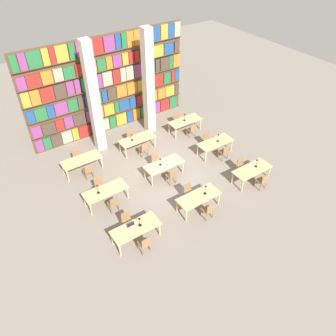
{
  "coord_description": "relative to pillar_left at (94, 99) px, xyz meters",
  "views": [
    {
      "loc": [
        -6.96,
        -10.49,
        10.81
      ],
      "look_at": [
        0.0,
        -0.27,
        0.67
      ],
      "focal_mm": 35.0,
      "sensor_mm": 36.0,
      "label": 1
    }
  ],
  "objects": [
    {
      "name": "desk_lamp_1",
      "position": [
        1.92,
        -6.78,
        -1.92
      ],
      "size": [
        0.14,
        0.14,
        0.5
      ],
      "color": "black",
      "rests_on": "reading_table_1"
    },
    {
      "name": "reading_table_7",
      "position": [
        1.61,
        -1.35,
        -2.34
      ],
      "size": [
        1.99,
        0.84,
        0.74
      ],
      "color": "tan",
      "rests_on": "ground_plane"
    },
    {
      "name": "desk_lamp_5",
      "position": [
        5.08,
        -4.01,
        -1.94
      ],
      "size": [
        0.14,
        0.14,
        0.47
      ],
      "color": "black",
      "rests_on": "reading_table_5"
    },
    {
      "name": "reading_table_8",
      "position": [
        4.9,
        -1.3,
        -2.34
      ],
      "size": [
        1.99,
        0.84,
        0.74
      ],
      "color": "tan",
      "rests_on": "ground_plane"
    },
    {
      "name": "chair_10",
      "position": [
        4.98,
        -4.69,
        -2.52
      ],
      "size": [
        0.42,
        0.4,
        0.89
      ],
      "color": "olive",
      "rests_on": "ground_plane"
    },
    {
      "name": "pillar_left",
      "position": [
        0.0,
        0.0,
        0.0
      ],
      "size": [
        0.51,
        0.51,
        6.0
      ],
      "color": "beige",
      "rests_on": "ground_plane"
    },
    {
      "name": "desk_lamp_7",
      "position": [
        4.88,
        -1.27,
        -1.96
      ],
      "size": [
        0.14,
        0.14,
        0.45
      ],
      "color": "black",
      "rests_on": "reading_table_8"
    },
    {
      "name": "chair_17",
      "position": [
        4.88,
        -0.59,
        -2.52
      ],
      "size": [
        0.42,
        0.4,
        0.89
      ],
      "rotation": [
        0.0,
        0.0,
        3.14
      ],
      "color": "olive",
      "rests_on": "ground_plane"
    },
    {
      "name": "reading_table_2",
      "position": [
        4.91,
        -6.74,
        -2.34
      ],
      "size": [
        1.99,
        0.84,
        0.74
      ],
      "color": "tan",
      "rests_on": "ground_plane"
    },
    {
      "name": "laptop",
      "position": [
        -1.72,
        -6.51,
        -2.22
      ],
      "size": [
        0.32,
        0.22,
        0.21
      ],
      "rotation": [
        0.0,
        0.0,
        3.14
      ],
      "color": "silver",
      "rests_on": "reading_table_0"
    },
    {
      "name": "chair_15",
      "position": [
        1.6,
        -0.64,
        -2.52
      ],
      "size": [
        0.42,
        0.4,
        0.89
      ],
      "rotation": [
        0.0,
        0.0,
        3.14
      ],
      "color": "olive",
      "rests_on": "ground_plane"
    },
    {
      "name": "chair_7",
      "position": [
        -1.62,
        -3.39,
        -2.52
      ],
      "size": [
        0.42,
        0.4,
        0.89
      ],
      "rotation": [
        0.0,
        0.0,
        3.14
      ],
      "color": "olive",
      "rests_on": "ground_plane"
    },
    {
      "name": "chair_14",
      "position": [
        1.6,
        -2.05,
        -2.52
      ],
      "size": [
        0.42,
        0.4,
        0.89
      ],
      "color": "olive",
      "rests_on": "ground_plane"
    },
    {
      "name": "desk_lamp_6",
      "position": [
        1.31,
        -1.32,
        -1.99
      ],
      "size": [
        0.14,
        0.14,
        0.4
      ],
      "color": "black",
      "rests_on": "reading_table_7"
    },
    {
      "name": "reading_table_0",
      "position": [
        -1.59,
        -6.74,
        -2.34
      ],
      "size": [
        1.99,
        0.84,
        0.74
      ],
      "color": "tan",
      "rests_on": "ground_plane"
    },
    {
      "name": "chair_8",
      "position": [
        1.58,
        -4.72,
        -2.52
      ],
      "size": [
        0.42,
        0.4,
        0.89
      ],
      "color": "olive",
      "rests_on": "ground_plane"
    },
    {
      "name": "desk_lamp_4",
      "position": [
        1.4,
        -3.97,
        -1.99
      ],
      "size": [
        0.14,
        0.14,
        0.41
      ],
      "color": "black",
      "rests_on": "reading_table_4"
    },
    {
      "name": "desk_lamp_3",
      "position": [
        -1.96,
        -4.08,
        -1.93
      ],
      "size": [
        0.14,
        0.14,
        0.5
      ],
      "color": "black",
      "rests_on": "reading_table_3"
    },
    {
      "name": "reading_table_5",
      "position": [
        4.93,
        -3.99,
        -2.34
      ],
      "size": [
        1.99,
        0.84,
        0.74
      ],
      "color": "tan",
      "rests_on": "ground_plane"
    },
    {
      "name": "chair_2",
      "position": [
        1.58,
        -7.47,
        -2.52
      ],
      "size": [
        0.42,
        0.4,
        0.89
      ],
      "color": "olive",
      "rests_on": "ground_plane"
    },
    {
      "name": "chair_13",
      "position": [
        -1.62,
        -0.67,
        -2.52
      ],
      "size": [
        0.42,
        0.4,
        0.89
      ],
      "rotation": [
        0.0,
        0.0,
        3.14
      ],
      "color": "olive",
      "rests_on": "ground_plane"
    },
    {
      "name": "chair_6",
      "position": [
        -1.62,
        -4.8,
        -2.52
      ],
      "size": [
        0.42,
        0.4,
        0.89
      ],
      "color": "olive",
      "rests_on": "ground_plane"
    },
    {
      "name": "bookshelf_bank",
      "position": [
        1.63,
        1.56,
        -0.29
      ],
      "size": [
        9.7,
        0.35,
        5.5
      ],
      "color": "brown",
      "rests_on": "ground_plane"
    },
    {
      "name": "chair_1",
      "position": [
        -1.6,
        -6.03,
        -2.52
      ],
      "size": [
        0.42,
        0.4,
        0.89
      ],
      "rotation": [
        0.0,
        0.0,
        3.14
      ],
      "color": "olive",
      "rests_on": "ground_plane"
    },
    {
      "name": "chair_4",
      "position": [
        4.93,
        -7.44,
        -2.52
      ],
      "size": [
        0.42,
        0.4,
        0.89
      ],
      "color": "olive",
      "rests_on": "ground_plane"
    },
    {
      "name": "chair_16",
      "position": [
        4.88,
        -2.01,
        -2.52
      ],
      "size": [
        0.42,
        0.4,
        0.89
      ],
      "color": "olive",
      "rests_on": "ground_plane"
    },
    {
      "name": "ground_plane",
      "position": [
        1.63,
        -4.03,
        -3.0
      ],
      "size": [
        40.0,
        40.0,
        0.0
      ],
      "primitive_type": "plane",
      "color": "gray"
    },
    {
      "name": "reading_table_3",
      "position": [
        -1.63,
        -4.1,
        -2.34
      ],
      "size": [
        1.99,
        0.84,
        0.74
      ],
      "color": "tan",
      "rests_on": "ground_plane"
    },
    {
      "name": "chair_0",
      "position": [
        -1.6,
        -7.44,
        -2.52
      ],
      "size": [
        0.42,
        0.4,
        0.89
      ],
      "color": "olive",
      "rests_on": "ground_plane"
    },
    {
      "name": "chair_5",
      "position": [
        4.93,
        -6.03,
        -2.52
      ],
      "size": [
        0.42,
        0.4,
        0.89
      ],
      "rotation": [
        0.0,
        0.0,
        3.14
      ],
      "color": "olive",
      "rests_on": "ground_plane"
    },
    {
      "name": "chair_11",
      "position": [
        4.98,
        -3.28,
        -2.52
      ],
      "size": [
        0.42,
        0.4,
        0.89
      ],
      "rotation": [
        0.0,
        0.0,
        3.14
      ],
      "color": "olive",
      "rests_on": "ground_plane"
    },
    {
      "name": "chair_12",
      "position": [
        -1.62,
        -2.08,
        -2.52
      ],
      "size": [
        0.42,
        0.4,
        0.89
      ],
      "color": "olive",
      "rests_on": "ground_plane"
    },
    {
      "name": "pillar_center",
      "position": [
        3.25,
        0.0,
        0.0
      ],
      "size": [
        0.51,
        0.51,
        6.0
      ],
      "color": "beige",
      "rests_on": "ground_plane"
    },
    {
      "name": "desk_lamp_2",
      "position": [
        5.19,
        -6.71,
        -1.95
      ],
      "size": [
        0.14,
        0.14,
        0.46
      ],
      "color": "black",
      "rests_on": "reading_table_2"
    },
    {
      "name": "reading_table_6",
      "position": [
        -1.64,
        -1.37,
        -2.34
      ],
      "size": [
        1.99,
        0.84,
        0.74
      ],
      "color": "tan",
      "rests_on": "ground_plane"
    },
    {
      "name": "reading_table_1",
      "position": [
        1.59,
        -6.76,
        -2.34
      ],
      "size": [
        1.99,
        0.84,
        0.74
      ],
      "color": "tan",
      "rests_on": "ground_plane"
    },
    {
      "name": "chair_9",
      "position": [
        1.58,
        -3.3,
        -2.52
      ],
      "size": [
        0.42,
        0.4,
        0.89
      ],
      "rotation": [
        0.0,
        0.0,
        3.14
      ],
      "color": "olive",
      "rests_on": "ground_plane"
    },
    {
      "name": "chair_3",
      "position": [
        1.58,
        -6.05,
        -2.52
      ],
      "size": [
        0.42,
        0.4,
        0.89
      ],
      "rotation": [
        0.0,
        0.0,
        3.14
      ],
      "color": "olive",
      "rests_on": "ground_plane"
    },
    {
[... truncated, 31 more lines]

